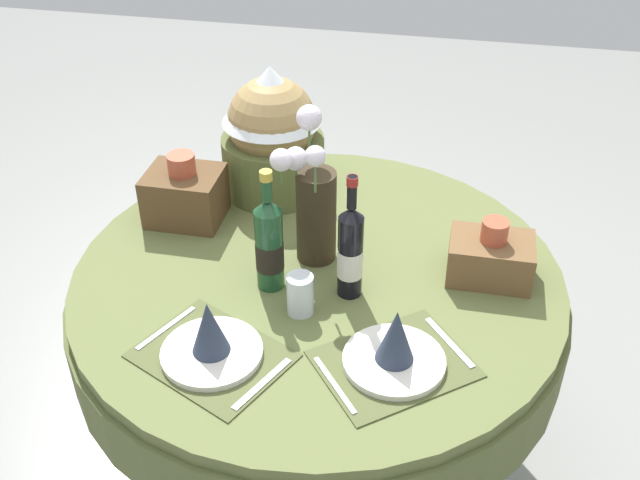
% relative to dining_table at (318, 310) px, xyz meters
% --- Properties ---
extents(ground, '(8.00, 8.00, 0.00)m').
position_rel_dining_table_xyz_m(ground, '(0.00, 0.00, -0.64)').
color(ground, gray).
extents(dining_table, '(1.35, 1.35, 0.77)m').
position_rel_dining_table_xyz_m(dining_table, '(0.00, 0.00, 0.00)').
color(dining_table, '#5B6638').
rests_on(dining_table, ground).
extents(place_setting_left, '(0.42, 0.38, 0.16)m').
position_rel_dining_table_xyz_m(place_setting_left, '(-0.18, -0.37, 0.19)').
color(place_setting_left, '#4E562F').
rests_on(place_setting_left, dining_table).
extents(place_setting_right, '(0.43, 0.41, 0.16)m').
position_rel_dining_table_xyz_m(place_setting_right, '(0.24, -0.31, 0.19)').
color(place_setting_right, '#4E562F').
rests_on(place_setting_right, dining_table).
extents(flower_vase, '(0.16, 0.22, 0.42)m').
position_rel_dining_table_xyz_m(flower_vase, '(-0.03, 0.06, 0.32)').
color(flower_vase, '#332819').
rests_on(flower_vase, dining_table).
extents(wine_bottle_centre, '(0.07, 0.07, 0.35)m').
position_rel_dining_table_xyz_m(wine_bottle_centre, '(0.10, -0.07, 0.27)').
color(wine_bottle_centre, black).
rests_on(wine_bottle_centre, dining_table).
extents(wine_bottle_right, '(0.07, 0.07, 0.34)m').
position_rel_dining_table_xyz_m(wine_bottle_right, '(-0.11, -0.08, 0.27)').
color(wine_bottle_right, '#194223').
rests_on(wine_bottle_right, dining_table).
extents(tumbler_near_right, '(0.07, 0.07, 0.11)m').
position_rel_dining_table_xyz_m(tumbler_near_right, '(-0.01, -0.17, 0.19)').
color(tumbler_near_right, silver).
rests_on(tumbler_near_right, dining_table).
extents(gift_tub_back_left, '(0.32, 0.32, 0.41)m').
position_rel_dining_table_xyz_m(gift_tub_back_left, '(-0.22, 0.40, 0.35)').
color(gift_tub_back_left, '#566033').
rests_on(gift_tub_back_left, dining_table).
extents(woven_basket_side_left, '(0.22, 0.18, 0.21)m').
position_rel_dining_table_xyz_m(woven_basket_side_left, '(-0.43, 0.18, 0.22)').
color(woven_basket_side_left, brown).
rests_on(woven_basket_side_left, dining_table).
extents(woven_basket_side_right, '(0.22, 0.16, 0.18)m').
position_rel_dining_table_xyz_m(woven_basket_side_right, '(0.45, 0.07, 0.20)').
color(woven_basket_side_right, brown).
rests_on(woven_basket_side_right, dining_table).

